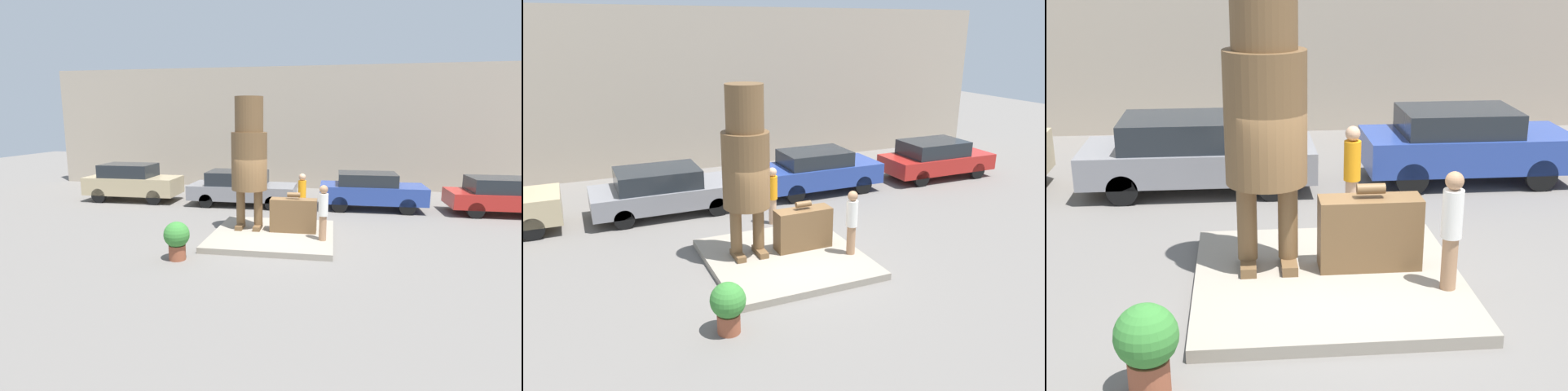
{
  "view_description": "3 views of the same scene",
  "coord_description": "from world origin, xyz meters",
  "views": [
    {
      "loc": [
        1.8,
        -12.43,
        3.78
      ],
      "look_at": [
        -0.34,
        -0.26,
        1.42
      ],
      "focal_mm": 28.0,
      "sensor_mm": 36.0,
      "label": 1
    },
    {
      "loc": [
        -4.69,
        -10.78,
        5.66
      ],
      "look_at": [
        0.03,
        0.12,
        1.74
      ],
      "focal_mm": 35.0,
      "sensor_mm": 36.0,
      "label": 2
    },
    {
      "loc": [
        -1.19,
        -9.42,
        4.56
      ],
      "look_at": [
        -0.32,
        -0.1,
        1.43
      ],
      "focal_mm": 50.0,
      "sensor_mm": 36.0,
      "label": 3
    }
  ],
  "objects": [
    {
      "name": "ground_plane",
      "position": [
        0.0,
        0.0,
        0.0
      ],
      "size": [
        60.0,
        60.0,
        0.0
      ],
      "primitive_type": "plane",
      "color": "slate"
    },
    {
      "name": "pedestal",
      "position": [
        0.0,
        0.0,
        0.09
      ],
      "size": [
        3.81,
        3.83,
        0.18
      ],
      "color": "gray",
      "rests_on": "ground_plane"
    },
    {
      "name": "building_backdrop",
      "position": [
        0.0,
        9.98,
        3.24
      ],
      "size": [
        28.0,
        0.6,
        6.48
      ],
      "color": "tan",
      "rests_on": "ground_plane"
    },
    {
      "name": "statue_figure",
      "position": [
        -0.84,
        0.42,
        2.68
      ],
      "size": [
        1.16,
        1.16,
        4.28
      ],
      "color": "brown",
      "rests_on": "pedestal"
    },
    {
      "name": "giant_suitcase",
      "position": [
        0.63,
        0.26,
        0.72
      ],
      "size": [
        1.48,
        0.51,
        1.28
      ],
      "color": "brown",
      "rests_on": "pedestal"
    },
    {
      "name": "tourist",
      "position": [
        1.59,
        -0.56,
        1.09
      ],
      "size": [
        0.29,
        0.29,
        1.68
      ],
      "color": "#A87A56",
      "rests_on": "pedestal"
    },
    {
      "name": "parked_car_tan",
      "position": [
        -7.29,
        4.87,
        0.89
      ],
      "size": [
        4.27,
        1.74,
        1.71
      ],
      "color": "tan",
      "rests_on": "ground_plane"
    },
    {
      "name": "parked_car_grey",
      "position": [
        -2.1,
        4.78,
        0.78
      ],
      "size": [
        4.6,
        1.9,
        1.5
      ],
      "color": "gray",
      "rests_on": "ground_plane"
    },
    {
      "name": "parked_car_blue",
      "position": [
        3.43,
        4.86,
        0.82
      ],
      "size": [
        4.27,
        1.82,
        1.54
      ],
      "color": "#284293",
      "rests_on": "ground_plane"
    },
    {
      "name": "parked_car_red",
      "position": [
        8.56,
        4.75,
        0.78
      ],
      "size": [
        4.34,
        1.87,
        1.48
      ],
      "color": "#B2231E",
      "rests_on": "ground_plane"
    },
    {
      "name": "planter_pot",
      "position": [
        -2.26,
        -2.46,
        0.6
      ],
      "size": [
        0.7,
        0.7,
        1.05
      ],
      "color": "brown",
      "rests_on": "ground_plane"
    },
    {
      "name": "worker_hivis",
      "position": [
        0.73,
        2.59,
        0.96
      ],
      "size": [
        0.3,
        0.3,
        1.76
      ],
      "color": "tan",
      "rests_on": "ground_plane"
    }
  ]
}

